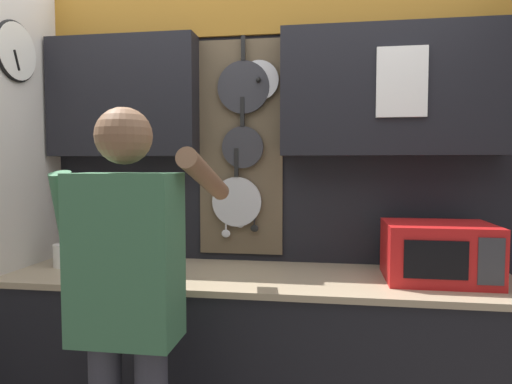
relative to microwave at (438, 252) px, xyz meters
name	(u,v)px	position (x,y,z in m)	size (l,w,h in m)	color
base_cabinet_counter	(258,367)	(-0.85, -0.02, -0.60)	(2.46, 0.66, 0.92)	black
back_wall_unit	(268,155)	(-0.83, 0.28, 0.46)	(3.03, 0.22, 2.48)	black
microwave	(438,252)	(0.00, 0.00, 0.00)	(0.48, 0.38, 0.27)	red
knife_block	(127,249)	(-1.54, 0.00, -0.03)	(0.12, 0.16, 0.28)	brown
utensil_crock	(65,254)	(-1.88, 0.00, -0.07)	(0.12, 0.12, 0.27)	white
person	(128,293)	(-1.23, -0.65, -0.06)	(0.54, 0.65, 1.67)	#383842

